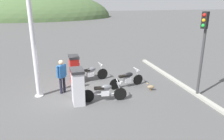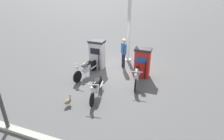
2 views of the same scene
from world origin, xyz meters
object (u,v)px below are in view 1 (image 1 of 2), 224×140
motorcycle_near_pump (105,92)px  motorcycle_far_pump (90,73)px  wandering_duck (151,87)px  roadside_traffic_light (203,41)px  attendant_person (62,74)px  canopy_support_pole (34,53)px  fuel_pump_near (78,86)px  fuel_pump_far (74,69)px  motorcycle_extra (127,79)px

motorcycle_near_pump → motorcycle_far_pump: motorcycle_far_pump is taller
wandering_duck → roadside_traffic_light: bearing=-30.0°
motorcycle_near_pump → attendant_person: bearing=144.1°
motorcycle_near_pump → attendant_person: size_ratio=1.24×
roadside_traffic_light → canopy_support_pole: size_ratio=0.90×
motorcycle_near_pump → motorcycle_far_pump: bearing=97.2°
fuel_pump_near → canopy_support_pole: (-1.79, 1.16, 1.30)m
fuel_pump_near → attendant_person: bearing=117.2°
attendant_person → canopy_support_pole: 1.61m
motorcycle_near_pump → canopy_support_pole: canopy_support_pole is taller
canopy_support_pole → fuel_pump_far: bearing=38.1°
motorcycle_near_pump → wandering_duck: (2.47, 0.65, -0.23)m
motorcycle_extra → roadside_traffic_light: size_ratio=0.49×
fuel_pump_near → canopy_support_pole: size_ratio=0.36×
attendant_person → roadside_traffic_light: 6.66m
motorcycle_near_pump → roadside_traffic_light: (4.35, -0.44, 2.23)m
fuel_pump_far → motorcycle_near_pump: bearing=-65.7°
motorcycle_far_pump → motorcycle_near_pump: bearing=-82.8°
fuel_pump_far → canopy_support_pole: bearing=-141.9°
motorcycle_far_pump → wandering_duck: (2.80, -1.94, -0.27)m
fuel_pump_near → attendant_person: size_ratio=0.96×
motorcycle_far_pump → wandering_duck: bearing=-34.8°
motorcycle_extra → canopy_support_pole: size_ratio=0.44×
attendant_person → roadside_traffic_light: (6.19, -1.77, 1.71)m
fuel_pump_near → roadside_traffic_light: size_ratio=0.41×
motorcycle_extra → roadside_traffic_light: (2.90, -1.80, 2.21)m
fuel_pump_far → motorcycle_extra: size_ratio=0.79×
fuel_pump_near → motorcycle_near_pump: 1.24m
motorcycle_far_pump → roadside_traffic_light: roadside_traffic_light is taller
fuel_pump_near → attendant_person: (-0.67, 1.30, 0.15)m
motorcycle_far_pump → fuel_pump_far: bearing=179.3°
motorcycle_near_pump → motorcycle_far_pump: 2.61m
fuel_pump_far → wandering_duck: size_ratio=3.53×
wandering_duck → canopy_support_pole: canopy_support_pole is taller
fuel_pump_near → motorcycle_far_pump: size_ratio=0.75×
motorcycle_near_pump → fuel_pump_far: bearing=114.3°
motorcycle_extra → fuel_pump_far: bearing=154.9°
motorcycle_far_pump → attendant_person: size_ratio=1.27×
attendant_person → roadside_traffic_light: roadside_traffic_light is taller
wandering_duck → roadside_traffic_light: 3.28m
canopy_support_pole → wandering_duck: bearing=-5.8°
fuel_pump_far → roadside_traffic_light: (5.53, -3.04, 1.90)m
motorcycle_far_pump → wandering_duck: size_ratio=4.95×
fuel_pump_far → attendant_person: (-0.67, -1.27, 0.19)m
fuel_pump_near → canopy_support_pole: canopy_support_pole is taller
motorcycle_extra → attendant_person: attendant_person is taller
motorcycle_extra → roadside_traffic_light: bearing=-31.9°
motorcycle_extra → wandering_duck: motorcycle_extra is taller
motorcycle_far_pump → wandering_duck: 3.42m
wandering_duck → roadside_traffic_light: size_ratio=0.11×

